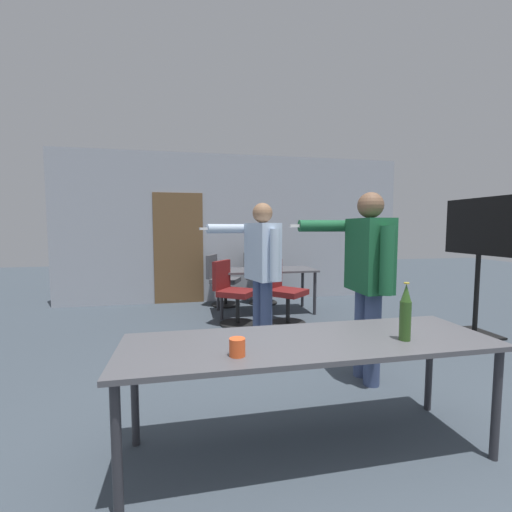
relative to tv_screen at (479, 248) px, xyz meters
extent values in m
plane|color=#3D4751|center=(-2.76, -2.25, -1.15)|extent=(24.00, 24.00, 0.00)
cube|color=#A3A8B2|center=(-2.76, 2.81, 0.25)|extent=(6.62, 0.10, 2.79)
cube|color=brown|center=(-3.86, 2.76, -0.12)|extent=(0.90, 0.02, 2.05)
cube|color=#4C4C51|center=(-2.98, -1.80, -0.43)|extent=(2.29, 0.71, 0.03)
cylinder|color=#2D2D33|center=(-4.06, -2.10, -0.80)|extent=(0.05, 0.05, 0.70)
cylinder|color=#2D2D33|center=(-1.90, -2.10, -0.80)|extent=(0.05, 0.05, 0.70)
cylinder|color=#2D2D33|center=(-4.06, -1.51, -0.80)|extent=(0.05, 0.05, 0.70)
cylinder|color=#2D2D33|center=(-1.90, -1.51, -0.80)|extent=(0.05, 0.05, 0.70)
cube|color=#4C4C51|center=(-2.45, 1.71, -0.43)|extent=(1.63, 0.72, 0.03)
cylinder|color=#2D2D33|center=(-3.20, 1.41, -0.80)|extent=(0.05, 0.05, 0.70)
cylinder|color=#2D2D33|center=(-1.69, 1.41, -0.80)|extent=(0.05, 0.05, 0.70)
cylinder|color=#2D2D33|center=(-3.20, 2.01, -0.80)|extent=(0.05, 0.05, 0.70)
cylinder|color=#2D2D33|center=(-1.69, 2.01, -0.80)|extent=(0.05, 0.05, 0.70)
cube|color=black|center=(0.00, 0.00, -1.13)|extent=(0.44, 0.56, 0.03)
cylinder|color=black|center=(0.00, 0.00, -0.60)|extent=(0.06, 0.06, 1.03)
cube|color=black|center=(0.00, 0.00, 0.28)|extent=(0.04, 1.13, 0.74)
cube|color=black|center=(0.02, 0.00, 0.28)|extent=(0.01, 1.04, 0.65)
cylinder|color=#3D4C75|center=(-2.10, -1.04, -0.73)|extent=(0.14, 0.14, 0.84)
cylinder|color=#3D4C75|center=(-2.10, -0.84, -0.73)|extent=(0.14, 0.14, 0.84)
cube|color=#195633|center=(-2.10, -0.94, 0.02)|extent=(0.27, 0.47, 0.66)
sphere|color=brown|center=(-2.10, -0.94, 0.47)|extent=(0.23, 0.23, 0.23)
cylinder|color=#195633|center=(-2.11, -1.23, 0.00)|extent=(0.11, 0.11, 0.57)
cylinder|color=#195633|center=(-2.38, -0.65, 0.29)|extent=(0.57, 0.12, 0.11)
cube|color=white|center=(-2.70, -0.64, 0.29)|extent=(0.12, 0.04, 0.03)
cylinder|color=#3D4C75|center=(-2.85, -0.06, -0.74)|extent=(0.14, 0.14, 0.82)
cylinder|color=#3D4C75|center=(-2.90, 0.11, -0.74)|extent=(0.14, 0.14, 0.82)
cube|color=silver|center=(-2.87, 0.03, 0.00)|extent=(0.36, 0.49, 0.65)
sphere|color=#936B4C|center=(-2.87, 0.03, 0.43)|extent=(0.23, 0.23, 0.23)
cylinder|color=silver|center=(-2.80, -0.24, -0.02)|extent=(0.11, 0.11, 0.56)
cylinder|color=silver|center=(-3.22, 0.21, 0.26)|extent=(0.57, 0.26, 0.11)
cube|color=white|center=(-3.52, 0.12, 0.26)|extent=(0.13, 0.07, 0.03)
cylinder|color=black|center=(-2.28, 0.97, -1.13)|extent=(0.52, 0.52, 0.03)
cylinder|color=black|center=(-2.28, 0.97, -0.91)|extent=(0.06, 0.06, 0.40)
cube|color=maroon|center=(-2.28, 0.97, -0.67)|extent=(0.65, 0.65, 0.08)
cube|color=maroon|center=(-2.46, 1.16, -0.42)|extent=(0.36, 0.34, 0.42)
cylinder|color=black|center=(-3.00, 1.09, -1.13)|extent=(0.52, 0.52, 0.03)
cylinder|color=black|center=(-3.00, 1.09, -0.92)|extent=(0.06, 0.06, 0.40)
cube|color=maroon|center=(-3.00, 1.09, -0.68)|extent=(0.64, 0.64, 0.08)
cube|color=maroon|center=(-3.22, 1.24, -0.43)|extent=(0.30, 0.39, 0.42)
cylinder|color=black|center=(-2.33, 2.38, -1.13)|extent=(0.52, 0.52, 0.03)
cylinder|color=black|center=(-2.33, 2.38, -0.90)|extent=(0.06, 0.06, 0.42)
cube|color=#4C4C51|center=(-2.33, 2.38, -0.65)|extent=(0.65, 0.65, 0.08)
cube|color=#4C4C51|center=(-2.53, 2.55, -0.40)|extent=(0.33, 0.37, 0.42)
cylinder|color=black|center=(-3.04, 2.37, -1.13)|extent=(0.52, 0.52, 0.03)
cylinder|color=black|center=(-3.04, 2.37, -0.92)|extent=(0.06, 0.06, 0.39)
cube|color=#4C4C51|center=(-3.04, 2.37, -0.69)|extent=(0.61, 0.61, 0.08)
cube|color=#4C4C51|center=(-3.27, 2.47, -0.44)|extent=(0.24, 0.42, 0.42)
cylinder|color=#2D511E|center=(-2.42, -1.93, -0.30)|extent=(0.07, 0.07, 0.24)
cone|color=#2D511E|center=(-2.42, -1.93, -0.12)|extent=(0.06, 0.06, 0.11)
cylinder|color=gold|center=(-2.42, -1.93, -0.06)|extent=(0.03, 0.03, 0.01)
cylinder|color=#E05123|center=(-3.46, -1.98, -0.37)|extent=(0.09, 0.09, 0.10)
camera|label=1|loc=(-3.72, -3.75, 0.27)|focal=24.00mm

